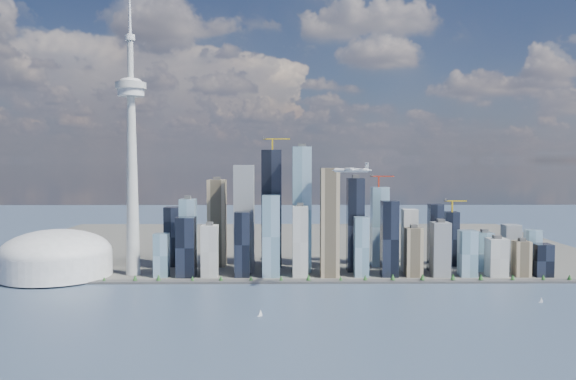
{
  "coord_description": "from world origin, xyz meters",
  "views": [
    {
      "loc": [
        -18.13,
        -736.42,
        216.93
      ],
      "look_at": [
        -9.73,
        260.0,
        164.71
      ],
      "focal_mm": 35.0,
      "sensor_mm": 36.0,
      "label": 1
    }
  ],
  "objects_px": {
    "airplane": "(352,170)",
    "sailboat_east": "(541,301)",
    "needle_tower": "(132,150)",
    "sailboat_west": "(260,314)",
    "dome_stadium": "(56,256)"
  },
  "relations": [
    {
      "from": "airplane",
      "to": "dome_stadium",
      "type": "bearing_deg",
      "value": 177.87
    },
    {
      "from": "needle_tower",
      "to": "sailboat_west",
      "type": "height_order",
      "value": "needle_tower"
    },
    {
      "from": "needle_tower",
      "to": "sailboat_east",
      "type": "xyz_separation_m",
      "value": [
        676.15,
        -203.08,
        -232.96
      ]
    },
    {
      "from": "sailboat_west",
      "to": "sailboat_east",
      "type": "relative_size",
      "value": 1.16
    },
    {
      "from": "dome_stadium",
      "to": "airplane",
      "type": "distance_m",
      "value": 575.25
    },
    {
      "from": "airplane",
      "to": "sailboat_west",
      "type": "xyz_separation_m",
      "value": [
        -140.16,
        -111.12,
        -199.19
      ]
    },
    {
      "from": "needle_tower",
      "to": "airplane",
      "type": "height_order",
      "value": "needle_tower"
    },
    {
      "from": "needle_tower",
      "to": "sailboat_west",
      "type": "relative_size",
      "value": 52.97
    },
    {
      "from": "sailboat_west",
      "to": "sailboat_east",
      "type": "xyz_separation_m",
      "value": [
        426.51,
        71.74,
        -0.45
      ]
    },
    {
      "from": "needle_tower",
      "to": "sailboat_east",
      "type": "distance_m",
      "value": 743.43
    },
    {
      "from": "sailboat_west",
      "to": "sailboat_east",
      "type": "height_order",
      "value": "sailboat_west"
    },
    {
      "from": "airplane",
      "to": "sailboat_east",
      "type": "distance_m",
      "value": 351.28
    },
    {
      "from": "dome_stadium",
      "to": "sailboat_east",
      "type": "distance_m",
      "value": 839.47
    },
    {
      "from": "needle_tower",
      "to": "sailboat_west",
      "type": "bearing_deg",
      "value": -47.75
    },
    {
      "from": "needle_tower",
      "to": "dome_stadium",
      "type": "relative_size",
      "value": 2.75
    }
  ]
}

